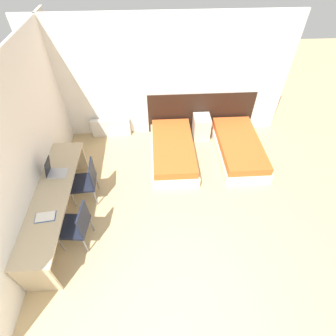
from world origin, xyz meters
TOP-DOWN VIEW (x-y plane):
  - ground_plane at (0.00, 0.00)m, footprint 20.00×20.00m
  - wall_back at (0.00, 4.15)m, footprint 5.49×0.05m
  - wall_left at (-2.27, 2.06)m, footprint 0.05×5.12m
  - headboard_panel at (0.90, 4.11)m, footprint 2.53×0.03m
  - bed_near_window at (0.16, 3.14)m, footprint 0.96×1.88m
  - bed_near_door at (1.63, 3.14)m, footprint 0.96×1.88m
  - nightstand at (0.90, 3.87)m, footprint 0.38×0.43m
  - radiator at (-1.28, 4.03)m, footprint 0.92×0.12m
  - desk at (-1.95, 1.63)m, footprint 0.58×2.57m
  - chair_near_laptop at (-1.51, 2.10)m, footprint 0.48×0.48m
  - chair_near_notebook at (-1.51, 1.16)m, footprint 0.50×0.50m
  - laptop at (-1.99, 2.08)m, footprint 0.33×0.26m
  - open_notebook at (-1.93, 1.17)m, footprint 0.32×0.22m

SIDE VIEW (x-z plane):
  - ground_plane at x=0.00m, z-range 0.00..0.00m
  - bed_near_window at x=0.16m, z-range -0.01..0.40m
  - bed_near_door at x=1.63m, z-range -0.01..0.40m
  - radiator at x=-1.28m, z-range 0.00..0.45m
  - nightstand at x=0.90m, z-range 0.00..0.56m
  - chair_near_laptop at x=-1.51m, z-range 0.05..0.94m
  - chair_near_notebook at x=-1.51m, z-range 0.05..0.94m
  - headboard_panel at x=0.90m, z-range 0.00..1.01m
  - desk at x=-1.95m, z-range 0.23..0.95m
  - open_notebook at x=-1.93m, z-range 0.72..0.74m
  - laptop at x=-1.99m, z-range 0.63..0.96m
  - wall_left at x=-2.27m, z-range 0.00..2.70m
  - wall_back at x=0.00m, z-range 0.00..2.70m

